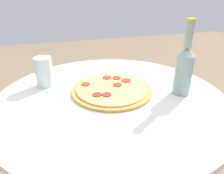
# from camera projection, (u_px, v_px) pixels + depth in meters

# --- Properties ---
(table) EXTENTS (0.88, 0.88, 0.75)m
(table) POSITION_uv_depth(u_px,v_px,m) (111.00, 134.00, 0.91)
(table) COLOR silver
(table) RESTS_ON ground_plane
(pizza) EXTENTS (0.32, 0.32, 0.02)m
(pizza) POSITION_uv_depth(u_px,v_px,m) (112.00, 90.00, 0.87)
(pizza) COLOR #B77F3D
(pizza) RESTS_ON table
(beer_bottle) EXTENTS (0.07, 0.07, 0.28)m
(beer_bottle) POSITION_uv_depth(u_px,v_px,m) (184.00, 68.00, 0.81)
(beer_bottle) COLOR gray
(beer_bottle) RESTS_ON table
(drinking_glass) EXTENTS (0.07, 0.07, 0.12)m
(drinking_glass) POSITION_uv_depth(u_px,v_px,m) (44.00, 72.00, 0.89)
(drinking_glass) COLOR silver
(drinking_glass) RESTS_ON table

